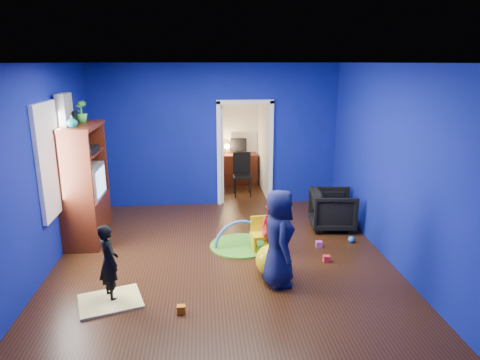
{
  "coord_description": "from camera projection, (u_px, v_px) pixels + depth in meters",
  "views": [
    {
      "loc": [
        -0.27,
        -5.9,
        2.91
      ],
      "look_at": [
        0.29,
        0.4,
        1.16
      ],
      "focal_mm": 32.0,
      "sensor_mm": 36.0,
      "label": 1
    }
  ],
  "objects": [
    {
      "name": "floor",
      "position": [
        223.0,
        261.0,
        6.46
      ],
      "size": [
        5.0,
        5.5,
        0.01
      ],
      "primitive_type": "cube",
      "color": "black",
      "rests_on": "ground"
    },
    {
      "name": "ceiling",
      "position": [
        221.0,
        63.0,
        5.69
      ],
      "size": [
        5.0,
        5.5,
        0.01
      ],
      "primitive_type": "cube",
      "color": "white",
      "rests_on": "wall_back"
    },
    {
      "name": "wall_back",
      "position": [
        216.0,
        136.0,
        8.72
      ],
      "size": [
        5.0,
        0.02,
        2.9
      ],
      "primitive_type": "cube",
      "color": "navy",
      "rests_on": "floor"
    },
    {
      "name": "wall_front",
      "position": [
        239.0,
        250.0,
        3.44
      ],
      "size": [
        5.0,
        0.02,
        2.9
      ],
      "primitive_type": "cube",
      "color": "navy",
      "rests_on": "floor"
    },
    {
      "name": "wall_left",
      "position": [
        40.0,
        172.0,
        5.86
      ],
      "size": [
        0.02,
        5.5,
        2.9
      ],
      "primitive_type": "cube",
      "color": "navy",
      "rests_on": "floor"
    },
    {
      "name": "wall_right",
      "position": [
        392.0,
        165.0,
        6.29
      ],
      "size": [
        0.02,
        5.5,
        2.9
      ],
      "primitive_type": "cube",
      "color": "navy",
      "rests_on": "floor"
    },
    {
      "name": "alcove",
      "position": [
        241.0,
        138.0,
        9.66
      ],
      "size": [
        1.0,
        1.75,
        2.5
      ],
      "primitive_type": null,
      "color": "silver",
      "rests_on": "floor"
    },
    {
      "name": "armchair",
      "position": [
        333.0,
        210.0,
        7.68
      ],
      "size": [
        0.85,
        0.83,
        0.7
      ],
      "primitive_type": "imported",
      "rotation": [
        0.0,
        0.0,
        1.46
      ],
      "color": "black",
      "rests_on": "floor"
    },
    {
      "name": "child_black",
      "position": [
        109.0,
        262.0,
        5.33
      ],
      "size": [
        0.4,
        0.44,
        1.0
      ],
      "primitive_type": "imported",
      "rotation": [
        0.0,
        0.0,
        2.13
      ],
      "color": "black",
      "rests_on": "floor"
    },
    {
      "name": "child_navy",
      "position": [
        279.0,
        238.0,
        5.65
      ],
      "size": [
        0.43,
        0.65,
        1.33
      ],
      "primitive_type": "imported",
      "rotation": [
        0.0,
        0.0,
        1.58
      ],
      "color": "#0E1035",
      "rests_on": "floor"
    },
    {
      "name": "toddler_red",
      "position": [
        272.0,
        231.0,
        6.53
      ],
      "size": [
        0.52,
        0.5,
        0.84
      ],
      "primitive_type": "imported",
      "rotation": [
        0.0,
        0.0,
        -0.61
      ],
      "color": "red",
      "rests_on": "floor"
    },
    {
      "name": "vase",
      "position": [
        72.0,
        121.0,
        6.42
      ],
      "size": [
        0.21,
        0.21,
        0.17
      ],
      "primitive_type": "imported",
      "rotation": [
        0.0,
        0.0,
        -0.28
      ],
      "color": "#0C5E63",
      "rests_on": "tv_armoire"
    },
    {
      "name": "potted_plant",
      "position": [
        81.0,
        112.0,
        6.89
      ],
      "size": [
        0.23,
        0.23,
        0.35
      ],
      "primitive_type": "imported",
      "rotation": [
        0.0,
        0.0,
        -0.18
      ],
      "color": "#338E34",
      "rests_on": "tv_armoire"
    },
    {
      "name": "tv_armoire",
      "position": [
        84.0,
        184.0,
        6.99
      ],
      "size": [
        0.58,
        1.14,
        1.96
      ],
      "primitive_type": "cube",
      "color": "#42180B",
      "rests_on": "floor"
    },
    {
      "name": "crt_tv",
      "position": [
        86.0,
        182.0,
        6.98
      ],
      "size": [
        0.46,
        0.7,
        0.54
      ],
      "primitive_type": "cube",
      "color": "silver",
      "rests_on": "tv_armoire"
    },
    {
      "name": "yellow_blanket",
      "position": [
        110.0,
        301.0,
        5.36
      ],
      "size": [
        0.9,
        0.8,
        0.03
      ],
      "primitive_type": "cube",
      "rotation": [
        0.0,
        0.0,
        0.31
      ],
      "color": "#F2E07A",
      "rests_on": "floor"
    },
    {
      "name": "hopper_ball",
      "position": [
        271.0,
        260.0,
        6.0
      ],
      "size": [
        0.45,
        0.45,
        0.45
      ],
      "primitive_type": "sphere",
      "color": "yellow",
      "rests_on": "floor"
    },
    {
      "name": "kid_chair",
      "position": [
        260.0,
        236.0,
        6.75
      ],
      "size": [
        0.31,
        0.31,
        0.5
      ],
      "primitive_type": "cube",
      "rotation": [
        0.0,
        0.0,
        0.12
      ],
      "color": "yellow",
      "rests_on": "floor"
    },
    {
      "name": "play_mat",
      "position": [
        240.0,
        245.0,
        6.99
      ],
      "size": [
        0.98,
        0.98,
        0.03
      ],
      "primitive_type": "cylinder",
      "color": "#50AD27",
      "rests_on": "floor"
    },
    {
      "name": "toy_arch",
      "position": [
        240.0,
        245.0,
        6.99
      ],
      "size": [
        0.86,
        0.24,
        0.87
      ],
      "primitive_type": "torus",
      "rotation": [
        1.57,
        0.0,
        0.22
      ],
      "color": "#3F8CD8",
      "rests_on": "floor"
    },
    {
      "name": "window_left",
      "position": [
        49.0,
        160.0,
        6.17
      ],
      "size": [
        0.03,
        0.95,
        1.55
      ],
      "primitive_type": "cube",
      "color": "white",
      "rests_on": "wall_left"
    },
    {
      "name": "curtain",
      "position": [
        71.0,
        170.0,
        6.79
      ],
      "size": [
        0.14,
        0.42,
        2.4
      ],
      "primitive_type": "cube",
      "color": "slate",
      "rests_on": "floor"
    },
    {
      "name": "doorway",
      "position": [
        245.0,
        155.0,
        8.87
      ],
      "size": [
        1.16,
        0.1,
        2.1
      ],
      "primitive_type": "cube",
      "color": "white",
      "rests_on": "floor"
    },
    {
      "name": "study_desk",
      "position": [
        239.0,
        169.0,
        10.5
      ],
      "size": [
        0.88,
        0.44,
        0.75
      ],
      "primitive_type": "cube",
      "color": "#3D140A",
      "rests_on": "floor"
    },
    {
      "name": "desk_monitor",
      "position": [
        238.0,
        145.0,
        10.47
      ],
      "size": [
        0.4,
        0.05,
        0.32
      ],
      "primitive_type": "cube",
      "color": "black",
      "rests_on": "study_desk"
    },
    {
      "name": "desk_lamp",
      "position": [
        227.0,
        146.0,
        10.39
      ],
      "size": [
        0.14,
        0.14,
        0.14
      ],
      "primitive_type": "sphere",
      "color": "#FFD88C",
      "rests_on": "study_desk"
    },
    {
      "name": "folding_chair",
      "position": [
        242.0,
        175.0,
        9.56
      ],
      "size": [
        0.4,
        0.4,
        0.92
      ],
      "primitive_type": "cube",
      "color": "black",
      "rests_on": "floor"
    },
    {
      "name": "book_shelf",
      "position": [
        238.0,
        101.0,
        10.17
      ],
      "size": [
        0.88,
        0.24,
        0.04
      ],
      "primitive_type": "cube",
      "color": "white",
      "rests_on": "study_desk"
    },
    {
      "name": "toy_0",
      "position": [
        327.0,
        259.0,
        6.43
      ],
      "size": [
        0.1,
        0.08,
        0.1
      ],
      "primitive_type": "cube",
      "color": "red",
      "rests_on": "floor"
    },
    {
      "name": "toy_1",
      "position": [
        351.0,
        239.0,
        7.13
      ],
      "size": [
        0.11,
        0.11,
        0.11
      ],
      "primitive_type": "sphere",
      "color": "blue",
      "rests_on": "floor"
    },
    {
      "name": "toy_2",
      "position": [
        181.0,
        309.0,
        5.12
      ],
      "size": [
        0.1,
        0.08,
        0.1
      ],
      "primitive_type": "cube",
      "color": "orange",
      "rests_on": "floor"
    },
    {
      "name": "toy_3",
      "position": [
        282.0,
        251.0,
        6.68
      ],
      "size": [
        0.11,
        0.11,
        0.11
      ],
      "primitive_type": "sphere",
      "color": "green",
      "rests_on": "floor"
    },
    {
      "name": "toy_4",
      "position": [
        319.0,
        244.0,
        6.95
      ],
      "size": [
        0.1,
        0.08,
        0.1
      ],
      "primitive_type": "cube",
      "color": "#BF47A6",
      "rests_on": "floor"
    }
  ]
}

